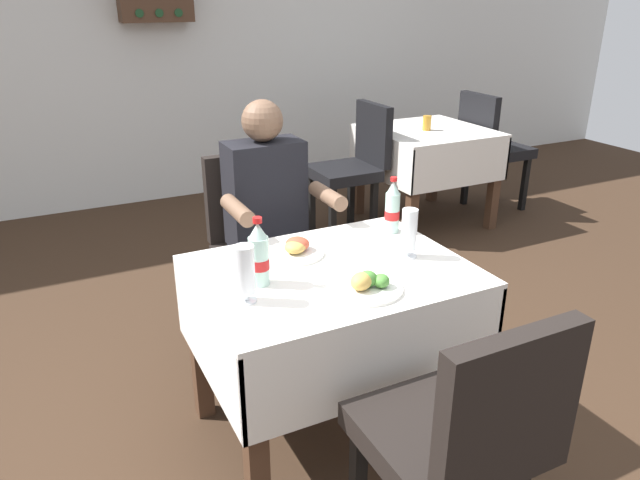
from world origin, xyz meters
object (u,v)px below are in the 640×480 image
seated_diner_far (270,219)px  cola_bottle_secondary (259,256)px  main_dining_table (331,312)px  beer_glass_middle (409,233)px  chair_far_diner_seat (259,242)px  plate_near_camera (367,284)px  chair_near_camera_side (460,436)px  cola_bottle_primary (392,208)px  beer_glass_left (245,274)px  background_chair_right (491,144)px  background_dining_table (426,153)px  plate_far_diner (296,249)px  background_table_tumbler (427,123)px  background_chair_left (354,163)px

seated_diner_far → cola_bottle_secondary: seated_diner_far is taller
main_dining_table → beer_glass_middle: 0.43m
main_dining_table → chair_far_diner_seat: (0.00, 0.78, -0.00)m
plate_near_camera → chair_near_camera_side: bearing=-92.7°
main_dining_table → cola_bottle_primary: size_ratio=4.13×
main_dining_table → cola_bottle_secondary: bearing=179.3°
beer_glass_left → background_chair_right: size_ratio=0.21×
cola_bottle_primary → background_dining_table: 2.19m
chair_far_diner_seat → plate_near_camera: chair_far_diner_seat is taller
plate_far_diner → background_table_tumbler: (1.83, 1.67, 0.03)m
beer_glass_left → cola_bottle_secondary: bearing=49.4°
chair_far_diner_seat → chair_near_camera_side: 1.56m
plate_far_diner → beer_glass_middle: beer_glass_middle is taller
background_chair_right → background_table_tumbler: background_chair_right is taller
beer_glass_middle → cola_bottle_primary: (0.09, 0.25, 0.01)m
plate_near_camera → background_chair_left: size_ratio=0.27×
beer_glass_left → beer_glass_middle: beer_glass_left is taller
beer_glass_middle → cola_bottle_primary: bearing=71.0°
plate_near_camera → background_chair_left: (1.13, 2.09, -0.21)m
chair_far_diner_seat → seated_diner_far: bearing=-78.9°
plate_far_diner → cola_bottle_secondary: 0.30m
main_dining_table → background_table_tumbler: (1.77, 1.85, 0.24)m
beer_glass_left → cola_bottle_primary: bearing=22.2°
background_dining_table → background_chair_left: bearing=180.0°
main_dining_table → chair_near_camera_side: (0.00, -0.78, -0.00)m
cola_bottle_secondary → cola_bottle_primary: bearing=17.4°
plate_far_diner → plate_near_camera: bearing=-76.8°
background_chair_right → chair_far_diner_seat: bearing=-155.8°
beer_glass_left → background_chair_right: 3.46m
chair_near_camera_side → background_dining_table: chair_near_camera_side is taller
seated_diner_far → beer_glass_middle: 0.78m
beer_glass_middle → chair_near_camera_side: bearing=-113.1°
background_chair_left → background_dining_table: bearing=-0.0°
chair_near_camera_side → seated_diner_far: 1.46m
beer_glass_middle → background_dining_table: (1.48, 1.91, -0.29)m
plate_near_camera → background_chair_right: bearing=40.8°
background_dining_table → chair_far_diner_seat: bearing=-148.6°
plate_far_diner → background_chair_right: background_chair_right is taller
main_dining_table → beer_glass_left: beer_glass_left is taller
cola_bottle_secondary → background_table_tumbler: bearing=41.9°
cola_bottle_primary → cola_bottle_secondary: size_ratio=0.97×
main_dining_table → cola_bottle_secondary: cola_bottle_secondary is taller
main_dining_table → background_chair_left: 2.21m
main_dining_table → seated_diner_far: bearing=88.2°
plate_far_diner → background_chair_right: (2.51, 1.70, -0.21)m
cola_bottle_primary → plate_far_diner: bearing=-175.6°
background_dining_table → background_chair_right: (0.64, 0.00, 0.00)m
cola_bottle_primary → background_chair_right: bearing=39.1°
plate_near_camera → plate_far_diner: plate_near_camera is taller
background_dining_table → beer_glass_middle: bearing=-127.8°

